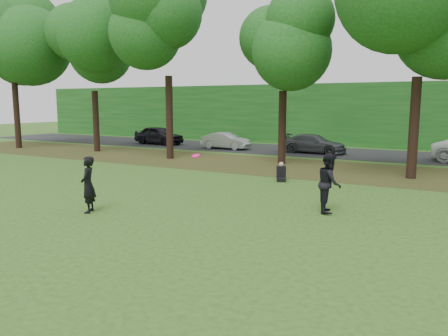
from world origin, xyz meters
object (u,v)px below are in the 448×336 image
object	(u,v)px
player_left	(88,185)
frisbee	(196,156)
player_right	(329,183)
seated_person	(281,174)

from	to	relation	value
player_left	frisbee	distance (m)	3.54
player_left	player_right	bearing A→B (deg)	88.88
player_left	player_right	distance (m)	7.65
player_right	seated_person	world-z (taller)	player_right
player_right	frisbee	xyz separation A→B (m)	(-3.75, -1.96, 0.85)
frisbee	player_right	bearing A→B (deg)	27.51
player_right	frisbee	world-z (taller)	player_right
player_left	frisbee	size ratio (longest dim) A/B	5.08
player_right	frisbee	distance (m)	4.32
player_left	frisbee	bearing A→B (deg)	90.74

